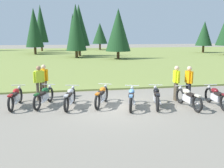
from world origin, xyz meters
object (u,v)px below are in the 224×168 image
Objects in this scene: motorcycle_maroon at (216,97)px; motorcycle_silver at (70,97)px; motorcycle_cream at (188,98)px; rider_checking_bike at (39,81)px; motorcycle_black at (156,97)px; motorcycle_british_green at (44,96)px; rider_in_hivis_vest at (44,79)px; rider_near_row_end at (189,81)px; motorcycle_sky_blue at (131,98)px; motorcycle_orange at (102,96)px; motorcycle_red at (15,97)px; rider_with_back_turned at (176,81)px.

motorcycle_silver is at bearing 170.79° from motorcycle_maroon.
rider_checking_bike reaches higher than motorcycle_cream.
motorcycle_british_green is at bearing 167.88° from motorcycle_black.
rider_in_hivis_vest is at bearing 68.40° from rider_checking_bike.
motorcycle_silver is 2.36m from rider_in_hivis_vest.
rider_in_hivis_vest and rider_near_row_end have the same top height.
motorcycle_black is 2.01m from rider_near_row_end.
motorcycle_orange is at bearing 153.29° from motorcycle_sky_blue.
motorcycle_red is 7.50m from motorcycle_cream.
motorcycle_silver and motorcycle_sky_blue have the same top height.
motorcycle_maroon is at bearing -44.91° from rider_with_back_turned.
motorcycle_red is at bearing 176.99° from rider_near_row_end.
motorcycle_cream is (7.36, -1.44, 0.00)m from motorcycle_red.
motorcycle_black is (3.72, -0.60, 0.00)m from motorcycle_silver.
rider_in_hivis_vest is at bearing 93.07° from motorcycle_british_green.
motorcycle_orange is 1.18× the size of rider_checking_bike.
motorcycle_orange is 4.17m from rider_near_row_end.
rider_with_back_turned reaches higher than motorcycle_british_green.
motorcycle_british_green is 0.96× the size of motorcycle_maroon.
motorcycle_british_green is at bearing -1.65° from motorcycle_red.
motorcycle_black is 1.36m from motorcycle_cream.
motorcycle_cream is at bearing 177.46° from motorcycle_maroon.
rider_near_row_end is at bearing 125.61° from motorcycle_maroon.
motorcycle_black is 5.54m from rider_checking_bike.
motorcycle_sky_blue is at bearing -33.23° from rider_in_hivis_vest.
motorcycle_black is at bearing -2.99° from motorcycle_sky_blue.
rider_near_row_end is (1.83, 0.66, 0.51)m from motorcycle_black.
rider_in_hivis_vest is at bearing 144.04° from motorcycle_orange.
motorcycle_orange and motorcycle_maroon have the same top height.
motorcycle_orange is 0.96× the size of motorcycle_black.
rider_near_row_end is (6.75, -1.90, 0.00)m from rider_in_hivis_vest.
motorcycle_sky_blue is 1.22× the size of rider_in_hivis_vest.
motorcycle_red is 1.45m from rider_checking_bike.
motorcycle_red is 1.26× the size of rider_in_hivis_vest.
motorcycle_british_green and motorcycle_maroon have the same top height.
rider_checking_bike is (-0.28, 1.03, 0.51)m from motorcycle_british_green.
motorcycle_sky_blue is 0.97× the size of motorcycle_cream.
motorcycle_british_green is (1.20, -0.03, 0.00)m from motorcycle_red.
rider_checking_bike is at bearing 169.49° from rider_with_back_turned.
motorcycle_red and motorcycle_silver have the same top height.
rider_in_hivis_vest reaches higher than motorcycle_black.
rider_with_back_turned reaches higher than motorcycle_sky_blue.
motorcycle_maroon is 8.13m from rider_checking_bike.
motorcycle_orange is 3.65m from rider_with_back_turned.
motorcycle_black is 2.64m from motorcycle_maroon.
motorcycle_red is 1.26× the size of rider_checking_bike.
rider_checking_bike is at bearing 104.95° from motorcycle_british_green.
rider_with_back_turned is (5.01, 0.28, 0.51)m from motorcycle_silver.
rider_near_row_end is at bearing -22.40° from rider_with_back_turned.
motorcycle_orange is at bearing -8.43° from motorcycle_british_green.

